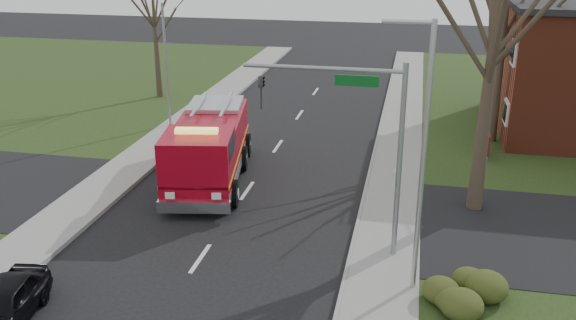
# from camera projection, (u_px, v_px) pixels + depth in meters

# --- Properties ---
(ground) EXTENTS (120.00, 120.00, 0.00)m
(ground) POSITION_uv_depth(u_px,v_px,m) (200.00, 259.00, 20.98)
(ground) COLOR black
(ground) RESTS_ON ground
(sidewalk_right) EXTENTS (2.40, 80.00, 0.15)m
(sidewalk_right) POSITION_uv_depth(u_px,v_px,m) (381.00, 277.00, 19.75)
(sidewalk_right) COLOR gray
(sidewalk_right) RESTS_ON ground
(sidewalk_left) EXTENTS (2.40, 80.00, 0.15)m
(sidewalk_left) POSITION_uv_depth(u_px,v_px,m) (38.00, 239.00, 22.16)
(sidewalk_left) COLOR gray
(sidewalk_left) RESTS_ON ground
(health_center_sign) EXTENTS (0.12, 2.00, 1.40)m
(health_center_sign) POSITION_uv_depth(u_px,v_px,m) (487.00, 141.00, 30.09)
(health_center_sign) COLOR #571417
(health_center_sign) RESTS_ON ground
(hedge_corner) EXTENTS (2.80, 2.00, 0.90)m
(hedge_corner) POSITION_uv_depth(u_px,v_px,m) (475.00, 290.00, 18.12)
(hedge_corner) COLOR #303C16
(hedge_corner) RESTS_ON lawn_right
(bare_tree_near) EXTENTS (6.00, 6.00, 12.00)m
(bare_tree_near) POSITION_uv_depth(u_px,v_px,m) (495.00, 25.00, 22.03)
(bare_tree_near) COLOR #33271E
(bare_tree_near) RESTS_ON ground
(bare_tree_far) EXTENTS (5.25, 5.25, 10.50)m
(bare_tree_far) POSITION_uv_depth(u_px,v_px,m) (505.00, 19.00, 30.31)
(bare_tree_far) COLOR #33271E
(bare_tree_far) RESTS_ON ground
(bare_tree_left) EXTENTS (4.50, 4.50, 9.00)m
(bare_tree_left) POSITION_uv_depth(u_px,v_px,m) (154.00, 15.00, 39.29)
(bare_tree_left) COLOR #33271E
(bare_tree_left) RESTS_ON ground
(traffic_signal_mast) EXTENTS (5.29, 0.18, 6.80)m
(traffic_signal_mast) POSITION_uv_depth(u_px,v_px,m) (361.00, 125.00, 19.69)
(traffic_signal_mast) COLOR gray
(traffic_signal_mast) RESTS_ON ground
(streetlight_pole) EXTENTS (1.48, 0.16, 8.40)m
(streetlight_pole) POSITION_uv_depth(u_px,v_px,m) (422.00, 154.00, 17.54)
(streetlight_pole) COLOR #B7BABF
(streetlight_pole) RESTS_ON ground
(utility_pole_far) EXTENTS (0.14, 0.14, 7.00)m
(utility_pole_far) POSITION_uv_depth(u_px,v_px,m) (166.00, 67.00, 33.90)
(utility_pole_far) COLOR gray
(utility_pole_far) RESTS_ON ground
(fire_engine) EXTENTS (4.35, 8.59, 3.31)m
(fire_engine) POSITION_uv_depth(u_px,v_px,m) (208.00, 150.00, 27.01)
(fire_engine) COLOR #9E0719
(fire_engine) RESTS_ON ground
(parked_car_maroon) EXTENTS (2.12, 3.99, 1.29)m
(parked_car_maroon) POSITION_uv_depth(u_px,v_px,m) (3.00, 305.00, 17.25)
(parked_car_maroon) COLOR black
(parked_car_maroon) RESTS_ON ground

